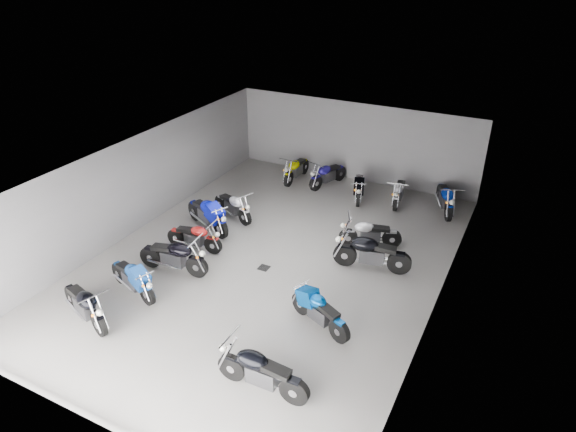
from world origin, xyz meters
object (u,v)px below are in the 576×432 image
(drain_grate, at_px, (264,268))
(motorcycle_back_c, at_px, (328,174))
(motorcycle_left_c, at_px, (174,256))
(motorcycle_right_f, at_px, (369,233))
(motorcycle_left_b, at_px, (133,278))
(motorcycle_left_f, at_px, (233,206))
(motorcycle_left_d, at_px, (195,237))
(motorcycle_right_c, at_px, (319,311))
(motorcycle_back_f, at_px, (445,198))
(motorcycle_left_a, at_px, (85,305))
(motorcycle_left_e, at_px, (208,214))
(motorcycle_back_e, at_px, (399,192))
(motorcycle_right_e, at_px, (371,253))
(motorcycle_right_a, at_px, (261,372))
(motorcycle_back_d, at_px, (359,187))
(motorcycle_back_b, at_px, (296,169))

(drain_grate, relative_size, motorcycle_back_c, 0.16)
(motorcycle_left_c, height_order, motorcycle_right_f, motorcycle_left_c)
(motorcycle_left_b, distance_m, motorcycle_left_f, 5.02)
(motorcycle_left_d, distance_m, motorcycle_right_c, 5.27)
(drain_grate, height_order, motorcycle_back_f, motorcycle_back_f)
(motorcycle_left_a, height_order, motorcycle_left_d, motorcycle_left_a)
(motorcycle_left_b, xyz_separation_m, motorcycle_left_c, (0.35, 1.37, 0.04))
(motorcycle_left_e, distance_m, motorcycle_left_f, 1.11)
(motorcycle_right_c, distance_m, motorcycle_back_e, 7.80)
(motorcycle_left_b, height_order, motorcycle_back_f, motorcycle_back_f)
(motorcycle_right_c, bearing_deg, motorcycle_right_e, 17.53)
(motorcycle_left_a, distance_m, motorcycle_left_e, 5.46)
(motorcycle_right_e, bearing_deg, motorcycle_back_c, 24.36)
(motorcycle_left_c, bearing_deg, motorcycle_back_c, 161.68)
(motorcycle_left_c, distance_m, motorcycle_left_f, 3.67)
(motorcycle_right_a, bearing_deg, motorcycle_left_c, 57.49)
(drain_grate, bearing_deg, motorcycle_left_e, 156.60)
(motorcycle_left_f, height_order, motorcycle_back_d, motorcycle_back_d)
(motorcycle_right_e, bearing_deg, drain_grate, 105.25)
(motorcycle_left_b, bearing_deg, motorcycle_right_a, 91.05)
(motorcycle_left_a, height_order, motorcycle_right_a, motorcycle_right_a)
(motorcycle_back_e, bearing_deg, motorcycle_right_e, 88.69)
(motorcycle_right_f, relative_size, motorcycle_back_b, 0.91)
(motorcycle_right_f, bearing_deg, motorcycle_right_c, 158.26)
(motorcycle_left_a, height_order, motorcycle_back_e, motorcycle_left_a)
(drain_grate, xyz_separation_m, motorcycle_right_e, (2.86, 1.41, 0.55))
(motorcycle_right_e, bearing_deg, motorcycle_back_e, -4.71)
(motorcycle_left_d, bearing_deg, motorcycle_back_e, 136.92)
(motorcycle_back_d, bearing_deg, motorcycle_left_f, 27.69)
(drain_grate, height_order, motorcycle_left_c, motorcycle_left_c)
(drain_grate, relative_size, motorcycle_right_e, 0.14)
(motorcycle_back_c, bearing_deg, motorcycle_right_e, 144.25)
(motorcycle_left_b, xyz_separation_m, motorcycle_right_f, (4.99, 5.35, -0.02))
(motorcycle_right_a, xyz_separation_m, motorcycle_back_f, (1.71, 10.43, -0.00))
(motorcycle_back_b, relative_size, motorcycle_back_c, 1.05)
(motorcycle_right_f, distance_m, motorcycle_back_f, 3.96)
(motorcycle_right_c, height_order, motorcycle_right_e, motorcycle_right_e)
(motorcycle_left_b, distance_m, motorcycle_left_e, 3.98)
(drain_grate, height_order, motorcycle_back_b, motorcycle_back_b)
(motorcycle_right_c, bearing_deg, motorcycle_back_b, 53.06)
(motorcycle_right_f, bearing_deg, motorcycle_back_b, 26.49)
(motorcycle_left_c, bearing_deg, motorcycle_left_d, -177.30)
(motorcycle_right_f, bearing_deg, motorcycle_back_c, 15.35)
(motorcycle_left_a, height_order, motorcycle_left_e, motorcycle_left_e)
(motorcycle_back_f, bearing_deg, motorcycle_left_e, 13.26)
(motorcycle_right_e, xyz_separation_m, motorcycle_back_d, (-1.99, 4.42, -0.07))
(motorcycle_right_a, bearing_deg, motorcycle_back_f, -9.92)
(drain_grate, height_order, motorcycle_left_a, motorcycle_left_a)
(motorcycle_right_a, height_order, motorcycle_back_c, motorcycle_right_a)
(motorcycle_right_e, bearing_deg, motorcycle_left_d, 94.36)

